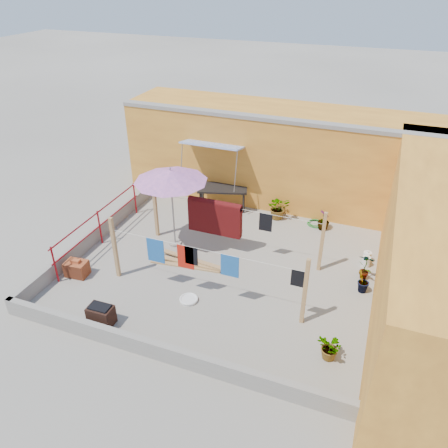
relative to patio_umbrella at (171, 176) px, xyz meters
The scene contains 21 objects.
ground 2.90m from the patio_umbrella, 17.01° to the right, with size 80.00×80.00×0.00m, color #9E998E.
wall_back 4.77m from the patio_umbrella, 61.35° to the left, with size 11.00×3.27×3.21m.
wall_right 7.02m from the patio_umbrella, ahead, with size 2.40×9.00×3.20m, color gold.
parapet_front 4.92m from the patio_umbrella, 66.76° to the right, with size 8.30×0.16×0.44m, color gray.
parapet_left 3.11m from the patio_umbrella, 166.81° to the right, with size 0.16×7.30×0.44m, color gray.
red_railing 2.68m from the patio_umbrella, 160.38° to the right, with size 0.05×4.20×1.10m.
clothesline_rig 1.80m from the patio_umbrella, ahead, with size 5.09×2.35×1.80m.
patio_umbrella is the anchor object (origin of this frame).
outdoor_table 3.11m from the patio_umbrella, 79.02° to the left, with size 1.82×1.28×0.77m.
brick_stack 3.55m from the patio_umbrella, 127.60° to the right, with size 0.61×0.47×0.50m.
lumber_pile 2.47m from the patio_umbrella, 43.85° to the right, with size 2.19×0.61×0.13m.
brazier 4.16m from the patio_umbrella, 91.31° to the right, with size 0.59×0.40×0.52m.
white_basin 3.44m from the patio_umbrella, 56.29° to the right, with size 0.47×0.47×0.08m.
water_jug_a 5.95m from the patio_umbrella, 11.46° to the left, with size 0.23×0.23×0.36m.
water_jug_b 5.92m from the patio_umbrella, ahead, with size 0.22×0.22×0.35m.
green_hose 5.08m from the patio_umbrella, 35.40° to the left, with size 0.52×0.52×0.08m.
plant_back_a 4.04m from the patio_umbrella, 46.36° to the left, with size 0.72×0.63×0.80m, color #1B5418.
plant_back_b 5.06m from the patio_umbrella, 31.33° to the left, with size 0.37×0.37×0.65m, color #1B5418.
plant_right_a 5.78m from the patio_umbrella, ahead, with size 0.42×0.28×0.80m, color #1B5418.
plant_right_b 5.80m from the patio_umbrella, ahead, with size 0.36×0.29×0.66m, color #1B5418.
plant_right_c 6.12m from the patio_umbrella, 29.21° to the right, with size 0.55×0.48×0.61m, color #1B5418.
Camera 1 is at (3.52, -9.20, 7.25)m, focal length 35.00 mm.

